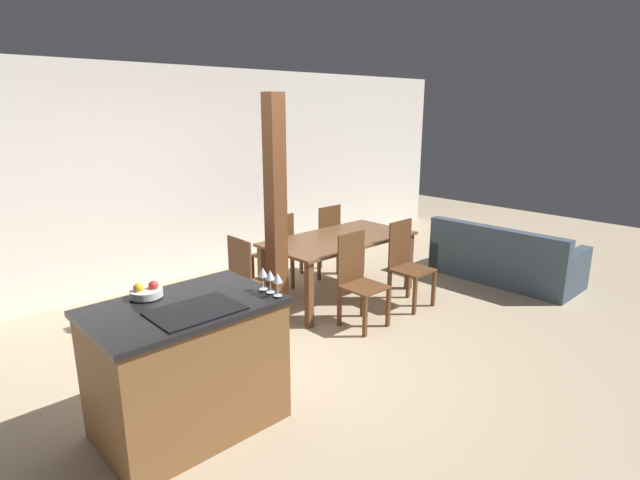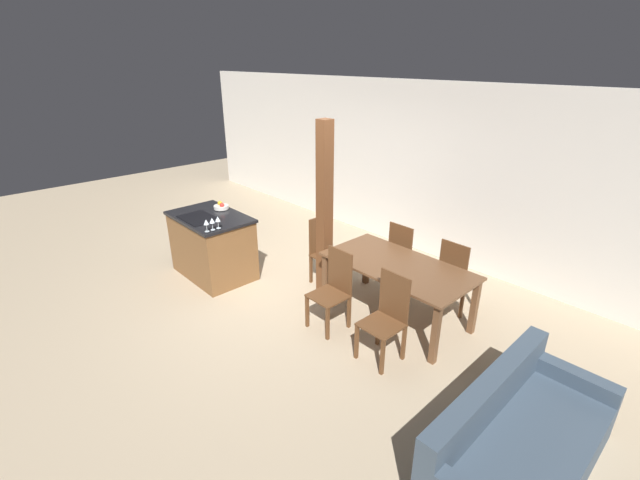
{
  "view_description": "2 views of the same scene",
  "coord_description": "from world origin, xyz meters",
  "views": [
    {
      "loc": [
        -2.59,
        -3.22,
        2.2
      ],
      "look_at": [
        0.6,
        0.2,
        0.95
      ],
      "focal_mm": 28.0,
      "sensor_mm": 36.0,
      "label": 1
    },
    {
      "loc": [
        4.12,
        -3.06,
        3.01
      ],
      "look_at": [
        0.6,
        0.2,
        0.95
      ],
      "focal_mm": 24.0,
      "sensor_mm": 36.0,
      "label": 2
    }
  ],
  "objects": [
    {
      "name": "dining_chair_near_right",
      "position": [
        1.8,
        0.05,
        0.5
      ],
      "size": [
        0.4,
        0.4,
        0.96
      ],
      "color": "brown",
      "rests_on": "ground_plane"
    },
    {
      "name": "dining_chair_head_end",
      "position": [
        0.12,
        0.73,
        0.5
      ],
      "size": [
        0.4,
        0.4,
        0.96
      ],
      "rotation": [
        0.0,
        0.0,
        1.57
      ],
      "color": "brown",
      "rests_on": "ground_plane"
    },
    {
      "name": "dining_table",
      "position": [
        1.4,
        0.73,
        0.64
      ],
      "size": [
        1.79,
        0.93,
        0.73
      ],
      "color": "brown",
      "rests_on": "ground_plane"
    },
    {
      "name": "wine_glass_near",
      "position": [
        -0.61,
        -0.67,
        1.07
      ],
      "size": [
        0.07,
        0.07,
        0.17
      ],
      "color": "silver",
      "rests_on": "kitchen_island"
    },
    {
      "name": "dining_chair_far_left",
      "position": [
        1.0,
        1.41,
        0.5
      ],
      "size": [
        0.4,
        0.4,
        0.96
      ],
      "rotation": [
        0.0,
        0.0,
        3.14
      ],
      "color": "brown",
      "rests_on": "ground_plane"
    },
    {
      "name": "couch",
      "position": [
        3.4,
        -0.31,
        0.26
      ],
      "size": [
        0.83,
        1.83,
        0.75
      ],
      "rotation": [
        0.0,
        0.0,
        1.59
      ],
      "color": "#3D4C5B",
      "rests_on": "ground_plane"
    },
    {
      "name": "dining_chair_far_right",
      "position": [
        1.8,
        1.41,
        0.5
      ],
      "size": [
        0.4,
        0.4,
        0.96
      ],
      "rotation": [
        0.0,
        0.0,
        3.14
      ],
      "color": "brown",
      "rests_on": "ground_plane"
    },
    {
      "name": "dining_chair_near_left",
      "position": [
        1.0,
        0.05,
        0.5
      ],
      "size": [
        0.4,
        0.4,
        0.96
      ],
      "color": "brown",
      "rests_on": "ground_plane"
    },
    {
      "name": "wine_glass_far",
      "position": [
        -0.61,
        -0.5,
        1.07
      ],
      "size": [
        0.07,
        0.07,
        0.17
      ],
      "color": "silver",
      "rests_on": "kitchen_island"
    },
    {
      "name": "wine_glass_middle",
      "position": [
        -0.61,
        -0.58,
        1.07
      ],
      "size": [
        0.07,
        0.07,
        0.17
      ],
      "color": "silver",
      "rests_on": "kitchen_island"
    },
    {
      "name": "ground_plane",
      "position": [
        0.0,
        0.0,
        0.0
      ],
      "size": [
        16.0,
        16.0,
        0.0
      ],
      "primitive_type": "plane",
      "color": "tan"
    },
    {
      "name": "timber_post",
      "position": [
        0.32,
        0.53,
        1.17
      ],
      "size": [
        0.16,
        0.16,
        2.33
      ],
      "color": "brown",
      "rests_on": "ground_plane"
    },
    {
      "name": "kitchen_island",
      "position": [
        -1.15,
        -0.33,
        0.47
      ],
      "size": [
        1.23,
        0.82,
        0.94
      ],
      "color": "brown",
      "rests_on": "ground_plane"
    },
    {
      "name": "fruit_bowl",
      "position": [
        -1.27,
        -0.06,
        0.98
      ],
      "size": [
        0.22,
        0.22,
        0.11
      ],
      "color": "silver",
      "rests_on": "kitchen_island"
    },
    {
      "name": "wall_back",
      "position": [
        0.0,
        2.69,
        1.35
      ],
      "size": [
        11.2,
        0.08,
        2.7
      ],
      "color": "silver",
      "rests_on": "ground_plane"
    }
  ]
}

